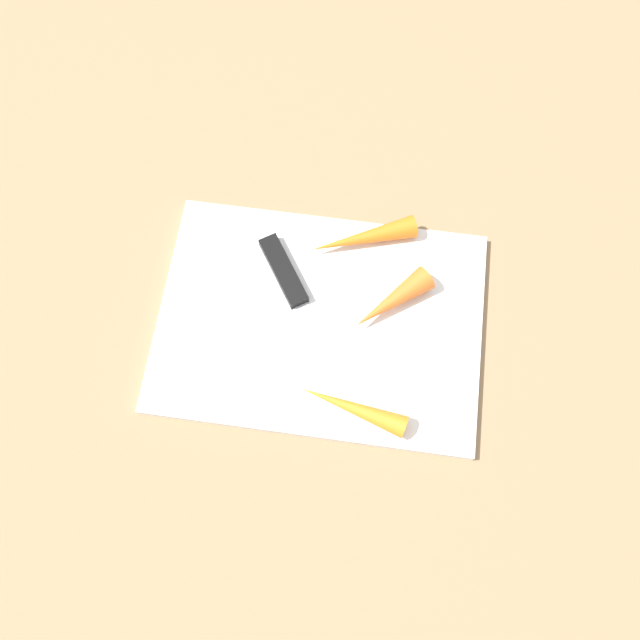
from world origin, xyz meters
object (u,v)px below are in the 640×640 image
(carrot_medium, at_px, (352,408))
(carrot_shortest, at_px, (391,302))
(cutting_board, at_px, (320,322))
(knife, at_px, (288,281))
(carrot_longest, at_px, (362,238))

(carrot_medium, height_order, carrot_shortest, carrot_shortest)
(cutting_board, height_order, carrot_medium, carrot_medium)
(cutting_board, bearing_deg, carrot_medium, 116.09)
(knife, distance_m, carrot_longest, 0.10)
(cutting_board, xyz_separation_m, knife, (0.04, -0.04, 0.01))
(carrot_medium, relative_size, carrot_shortest, 1.18)
(cutting_board, height_order, knife, knife)
(knife, height_order, carrot_medium, carrot_medium)
(carrot_longest, xyz_separation_m, carrot_shortest, (-0.04, 0.07, 0.00))
(carrot_longest, height_order, carrot_shortest, carrot_shortest)
(carrot_medium, height_order, carrot_longest, carrot_longest)
(knife, height_order, carrot_longest, carrot_longest)
(knife, bearing_deg, carrot_shortest, 50.03)
(cutting_board, distance_m, knife, 0.06)
(carrot_medium, xyz_separation_m, carrot_shortest, (-0.03, -0.12, 0.00))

